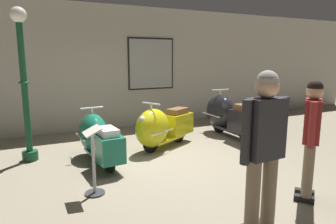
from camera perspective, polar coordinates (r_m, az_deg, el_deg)
name	(u,v)px	position (r m, az deg, el deg)	size (l,w,h in m)	color
ground_plane	(178,164)	(5.48, 1.99, -9.92)	(60.00, 60.00, 0.00)	gray
showroom_back_wall	(120,68)	(8.31, -9.14, 8.32)	(18.00, 0.24, 3.25)	#ADA89E
scooter_0	(97,138)	(5.67, -13.25, -4.77)	(0.56, 1.62, 0.97)	black
scooter_1	(161,127)	(6.27, -1.38, -2.90)	(1.69, 1.18, 1.01)	black
scooter_2	(228,115)	(7.46, 11.24, -0.60)	(0.60, 1.83, 1.11)	black
lamppost	(24,81)	(5.97, -25.69, 5.40)	(0.28, 0.28, 2.76)	#144728
visitor_0	(264,144)	(3.22, 17.73, -5.82)	(0.60, 0.29, 1.77)	black
visitor_1	(311,132)	(4.36, 25.55, -3.45)	(0.45, 0.40, 1.61)	black
info_stanchion	(94,167)	(4.35, -13.91, -10.08)	(0.28, 0.32, 0.97)	#333338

